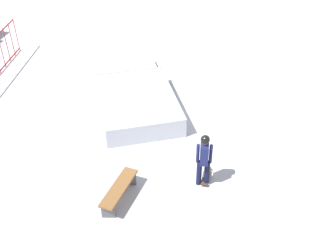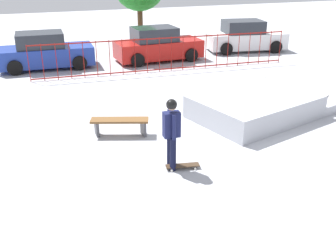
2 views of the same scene
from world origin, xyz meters
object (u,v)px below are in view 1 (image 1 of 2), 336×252
(skate_ramp, at_px, (135,98))
(skater, at_px, (204,157))
(skateboard, at_px, (206,176))
(park_bench, at_px, (119,190))

(skate_ramp, xyz_separation_m, skater, (-4.02, -2.31, 0.69))
(skate_ramp, relative_size, skateboard, 7.17)
(skateboard, bearing_deg, skater, -15.15)
(skateboard, relative_size, park_bench, 0.50)
(skater, xyz_separation_m, skateboard, (0.24, -0.12, -0.93))
(skate_ramp, relative_size, park_bench, 3.59)
(skate_ramp, xyz_separation_m, park_bench, (-4.71, -0.04, 0.04))
(skate_ramp, height_order, park_bench, skate_ramp)
(skateboard, bearing_deg, skate_ramp, -136.63)
(skater, height_order, skateboard, skater)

